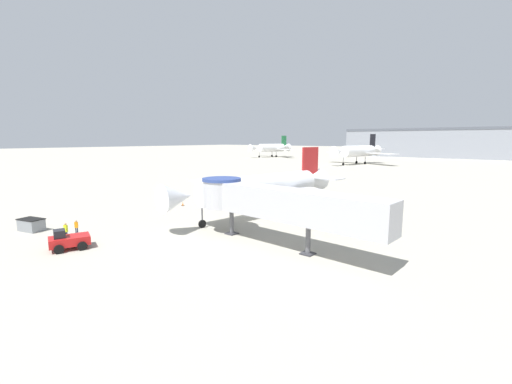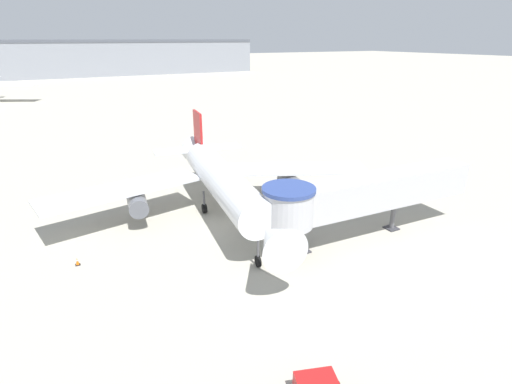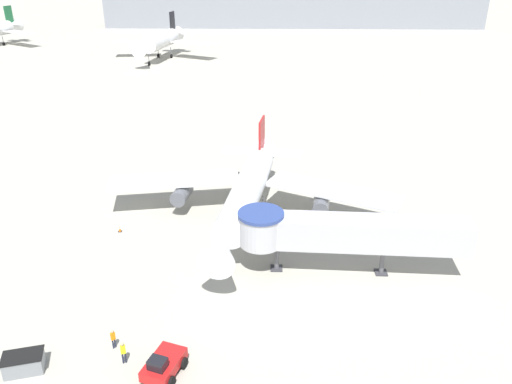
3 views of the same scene
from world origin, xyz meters
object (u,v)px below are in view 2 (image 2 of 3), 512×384
(jet_bridge, at_px, (358,194))
(traffic_cone_starboard_wing, at_px, (335,193))
(main_airplane, at_px, (221,181))
(traffic_cone_port_wing, at_px, (77,262))

(jet_bridge, distance_m, traffic_cone_starboard_wing, 10.53)
(main_airplane, xyz_separation_m, traffic_cone_starboard_wing, (12.99, -1.02, -3.32))
(jet_bridge, relative_size, traffic_cone_port_wing, 33.55)
(jet_bridge, relative_size, traffic_cone_starboard_wing, 25.65)
(traffic_cone_starboard_wing, height_order, traffic_cone_port_wing, traffic_cone_starboard_wing)
(main_airplane, relative_size, traffic_cone_port_wing, 53.87)
(traffic_cone_port_wing, bearing_deg, jet_bridge, -17.28)
(jet_bridge, distance_m, traffic_cone_port_wing, 22.93)
(main_airplane, height_order, jet_bridge, main_airplane)
(main_airplane, distance_m, jet_bridge, 12.65)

